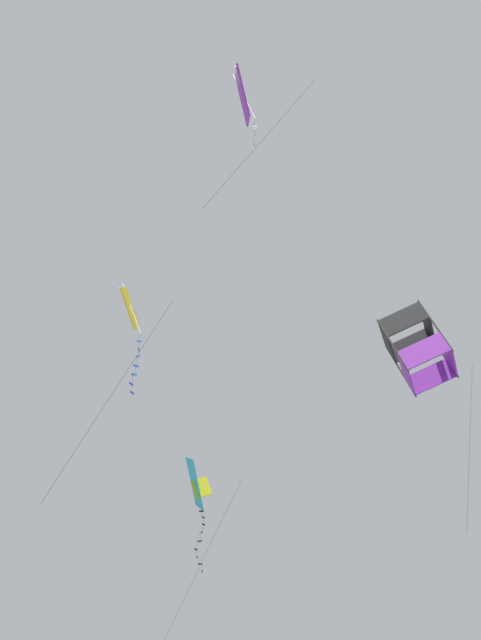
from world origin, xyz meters
name	(u,v)px	position (x,y,z in m)	size (l,w,h in m)	color
kite_delta_low_drifter	(196,484)	(-2.91, 8.50, 14.49)	(4.14, 3.67, 9.92)	#1EB2C6
kite_diamond_mid_left	(130,309)	(2.22, 0.85, 16.38)	(2.91, 2.56, 8.61)	yellow
kite_box_far_centre	(417,348)	(8.86, 7.26, 14.57)	(2.60, 2.20, 7.74)	black
kite_diamond_near_left	(243,97)	(8.25, 0.17, 21.50)	(3.16, 2.89, 9.16)	purple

